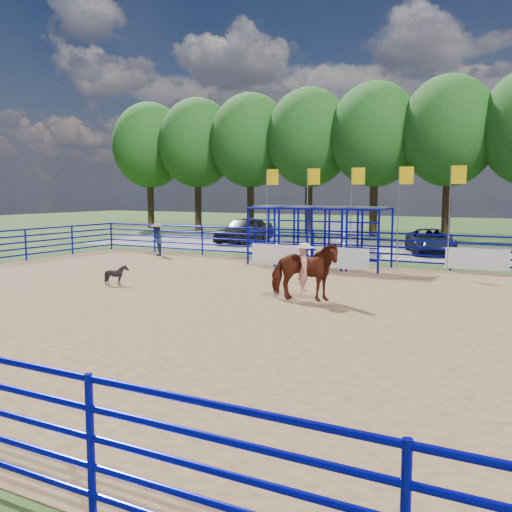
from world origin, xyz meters
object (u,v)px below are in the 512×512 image
car_c (430,241)px  car_b (345,236)px  horse_and_rider (304,269)px  spectator_cowboy (157,240)px  calf (117,275)px  car_a (244,230)px

car_c → car_b: bearing=174.6°
horse_and_rider → car_c: (0.60, 15.00, -0.30)m
spectator_cowboy → car_b: (7.51, 6.56, -0.00)m
spectator_cowboy → car_c: size_ratio=0.34×
horse_and_rider → car_b: horse_and_rider is taller
calf → car_c: car_c is taller
calf → car_b: (3.13, 14.37, 0.44)m
calf → car_a: 16.53m
horse_and_rider → car_a: (-10.78, 15.56, -0.12)m
calf → spectator_cowboy: bearing=34.2°
car_c → horse_and_rider: bearing=-112.2°
spectator_cowboy → car_c: 14.01m
calf → car_a: bearing=19.0°
calf → car_c: 17.12m
horse_and_rider → car_a: size_ratio=0.49×
spectator_cowboy → car_b: bearing=41.1°
calf → car_b: bearing=-7.4°
car_b → calf: bearing=63.2°
calf → car_b: 14.71m
spectator_cowboy → car_a: bearing=87.5°
horse_and_rider → spectator_cowboy: (-11.14, 7.34, -0.13)m
spectator_cowboy → car_a: size_ratio=0.33×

